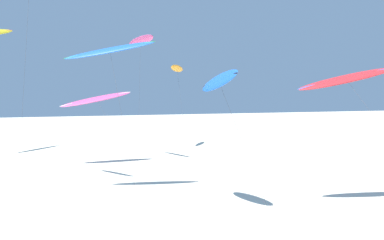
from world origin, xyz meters
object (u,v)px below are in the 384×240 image
(flying_kite_0, at_px, (140,41))
(flying_kite_8, at_px, (96,99))
(flying_kite_4, at_px, (110,50))
(flying_kite_6, at_px, (347,79))
(flying_kite_2, at_px, (177,68))
(flying_kite_1, at_px, (219,81))

(flying_kite_0, relative_size, flying_kite_8, 1.44)
(flying_kite_4, bearing_deg, flying_kite_6, -30.95)
(flying_kite_2, xyz_separation_m, flying_kite_4, (-14.01, -25.59, -0.29))
(flying_kite_0, height_order, flying_kite_6, flying_kite_0)
(flying_kite_4, relative_size, flying_kite_6, 1.23)
(flying_kite_1, bearing_deg, flying_kite_8, 106.62)
(flying_kite_2, distance_m, flying_kite_4, 29.18)
(flying_kite_0, relative_size, flying_kite_2, 1.22)
(flying_kite_1, relative_size, flying_kite_8, 0.95)
(flying_kite_8, bearing_deg, flying_kite_1, -73.38)
(flying_kite_0, xyz_separation_m, flying_kite_1, (0.68, -22.95, -5.62))
(flying_kite_1, height_order, flying_kite_6, flying_kite_6)
(flying_kite_1, xyz_separation_m, flying_kite_6, (9.49, -2.13, 0.20))
(flying_kite_2, bearing_deg, flying_kite_0, -128.10)
(flying_kite_1, distance_m, flying_kite_4, 10.46)
(flying_kite_2, xyz_separation_m, flying_kite_8, (-13.70, -11.82, -4.57))
(flying_kite_0, bearing_deg, flying_kite_8, -164.24)
(flying_kite_1, relative_size, flying_kite_6, 0.98)
(flying_kite_2, xyz_separation_m, flying_kite_6, (2.16, -35.29, -2.80))
(flying_kite_1, bearing_deg, flying_kite_2, 77.54)
(flying_kite_0, bearing_deg, flying_kite_2, 51.90)
(flying_kite_1, height_order, flying_kite_8, flying_kite_1)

